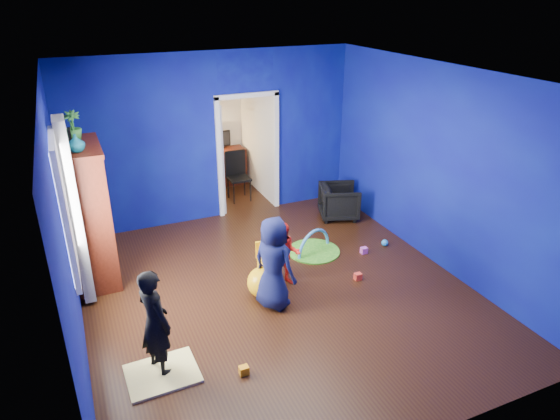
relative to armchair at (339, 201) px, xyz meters
name	(u,v)px	position (x,y,z in m)	size (l,w,h in m)	color
floor	(279,292)	(-1.97, -1.81, -0.31)	(5.00, 5.50, 0.01)	black
ceiling	(278,76)	(-1.97, -1.81, 2.59)	(5.00, 5.50, 0.01)	white
wall_back	(214,138)	(-1.97, 0.94, 1.14)	(5.00, 0.02, 2.90)	#0B0A76
wall_front	(417,316)	(-1.97, -4.56, 1.14)	(5.00, 0.02, 2.90)	#0B0A76
wall_left	(64,230)	(-4.47, -1.81, 1.14)	(0.02, 5.50, 2.90)	#0B0A76
wall_right	(438,168)	(0.53, -1.81, 1.14)	(0.02, 5.50, 2.90)	#0B0A76
alcove	(232,133)	(-1.37, 1.82, 0.94)	(1.00, 1.75, 2.50)	silver
armchair	(339,201)	(0.00, 0.00, 0.00)	(0.65, 0.67, 0.61)	black
child_black	(155,322)	(-3.75, -2.66, 0.31)	(0.45, 0.30, 1.24)	black
child_navy	(274,263)	(-2.15, -2.05, 0.32)	(0.61, 0.40, 1.25)	#0E1635
toddler_red	(284,254)	(-1.81, -1.63, 0.16)	(0.45, 0.35, 0.93)	red
vase	(76,143)	(-4.19, -0.68, 1.76)	(0.21, 0.21, 0.22)	#0D606A
potted_plant	(72,126)	(-4.19, -0.16, 1.85)	(0.22, 0.22, 0.40)	#338831
tv_armoire	(88,214)	(-4.19, -0.38, 0.67)	(0.58, 1.14, 1.96)	#3C160A
crt_tv	(90,211)	(-4.15, -0.38, 0.71)	(0.46, 0.70, 0.54)	silver
yellow_blanket	(162,374)	(-3.75, -2.76, -0.29)	(0.75, 0.60, 0.03)	#F2E07A
hopper_ball	(263,282)	(-2.20, -1.80, -0.09)	(0.43, 0.43, 0.43)	yellow
kid_chair	(269,263)	(-1.96, -1.43, -0.06)	(0.28, 0.28, 0.50)	yellow
play_mat	(314,251)	(-1.01, -0.98, -0.30)	(0.82, 0.82, 0.02)	green
toy_arch	(314,251)	(-1.01, -0.98, -0.29)	(0.74, 0.74, 0.05)	#3F8CD8
window_left	(62,209)	(-4.46, -1.46, 1.24)	(0.03, 0.95, 1.55)	white
curtain	(75,213)	(-4.34, -0.91, 0.94)	(0.14, 0.42, 2.40)	slate
doorway	(248,156)	(-1.37, 0.94, 0.74)	(1.16, 0.10, 2.10)	white
study_desk	(224,167)	(-1.37, 2.45, 0.07)	(0.88, 0.44, 0.75)	#3D140A
desk_monitor	(221,139)	(-1.37, 2.57, 0.64)	(0.40, 0.05, 0.32)	black
desk_lamp	(209,142)	(-1.65, 2.51, 0.62)	(0.14, 0.14, 0.14)	#FFD88C
folding_chair	(239,177)	(-1.37, 1.49, 0.15)	(0.40, 0.40, 0.92)	black
book_shelf	(218,86)	(-1.37, 2.56, 1.71)	(0.88, 0.24, 0.04)	white
toy_0	(358,277)	(-0.81, -1.96, -0.26)	(0.10, 0.08, 0.10)	#F93D29
toy_1	(385,243)	(0.14, -1.26, -0.25)	(0.11, 0.11, 0.11)	#2998EB
toy_2	(244,370)	(-2.94, -3.11, -0.26)	(0.10, 0.08, 0.10)	orange
toy_3	(364,250)	(-0.31, -1.34, -0.26)	(0.10, 0.08, 0.10)	#DE53C3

